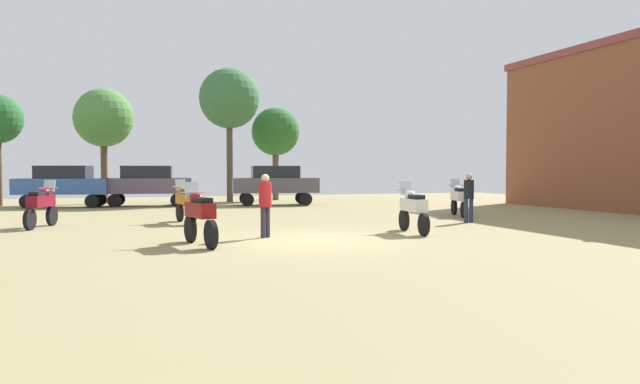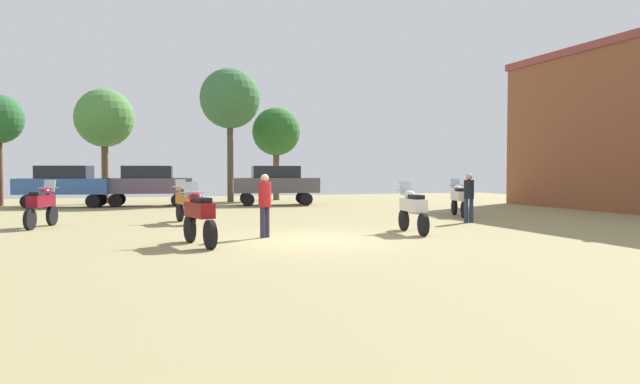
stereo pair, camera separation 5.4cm
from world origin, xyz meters
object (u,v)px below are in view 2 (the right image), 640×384
person_1 (265,201)px  tree_4 (230,99)px  motorcycle_2 (459,198)px  car_3 (65,183)px  motorcycle_10 (413,208)px  tree_1 (104,119)px  tree_2 (276,132)px  motorcycle_6 (42,204)px  person_2 (469,194)px  motorcycle_3 (185,202)px  motorcycle_8 (199,215)px  car_2 (148,183)px  car_1 (276,182)px

person_1 → tree_4: bearing=48.1°
motorcycle_2 → car_3: size_ratio=0.46×
motorcycle_10 → tree_1: tree_1 is taller
motorcycle_10 → person_1: person_1 is taller
person_1 → tree_2: bearing=39.9°
tree_4 → motorcycle_6: bearing=-121.8°
motorcycle_10 → person_2: size_ratio=1.29×
motorcycle_10 → car_3: (-10.71, 15.55, 0.45)m
motorcycle_3 → motorcycle_8: 6.14m
person_1 → motorcycle_6: bearing=106.1°
motorcycle_3 → person_2: person_2 is taller
car_2 → motorcycle_8: bearing=-171.0°
motorcycle_2 → motorcycle_8: (-10.61, -5.95, 0.03)m
car_2 → car_3: size_ratio=0.98×
motorcycle_3 → person_1: bearing=-82.1°
person_1 → car_1: bearing=39.7°
motorcycle_6 → tree_1: bearing=101.6°
car_2 → tree_1: 5.05m
tree_1 → tree_2: size_ratio=1.12×
motorcycle_6 → person_1: person_1 is taller
motorcycle_10 → person_2: 4.13m
motorcycle_8 → car_1: (5.52, 15.21, 0.43)m
motorcycle_6 → motorcycle_10: 11.46m
tree_1 → tree_2: (9.57, 0.65, -0.51)m
motorcycle_2 → motorcycle_10: (-4.47, -4.97, 0.00)m
motorcycle_8 → tree_2: 21.42m
motorcycle_3 → tree_4: size_ratio=0.29×
motorcycle_3 → person_1: person_1 is taller
motorcycle_3 → motorcycle_8: motorcycle_8 is taller
motorcycle_8 → car_2: size_ratio=0.48×
motorcycle_8 → tree_1: 20.00m
motorcycle_8 → person_1: (1.85, 1.14, 0.25)m
motorcycle_10 → car_3: 18.88m
tree_4 → car_2: bearing=-151.3°
car_3 → motorcycle_3: bearing=-144.5°
car_2 → person_2: car_2 is taller
motorcycle_10 → tree_2: (0.58, 19.09, 3.30)m
motorcycle_2 → car_3: 18.51m
motorcycle_6 → tree_2: 18.18m
motorcycle_2 → motorcycle_8: motorcycle_8 is taller
motorcycle_3 → tree_4: bearing=64.0°
car_3 → tree_4: (8.34, 2.23, 4.55)m
motorcycle_6 → person_2: (13.68, -2.51, 0.25)m
person_2 → tree_4: 17.06m
motorcycle_2 → motorcycle_6: (-14.81, -0.03, 0.02)m
motorcycle_3 → tree_1: tree_1 is taller
motorcycle_8 → car_3: size_ratio=0.47×
motorcycle_8 → tree_4: bearing=66.3°
motorcycle_3 → motorcycle_8: size_ratio=1.00×
car_2 → tree_1: tree_1 is taller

